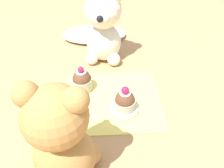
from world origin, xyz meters
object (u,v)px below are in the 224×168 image
object	(u,v)px
cupcake_near_tan_bear	(125,101)
teddy_bear_tan	(62,138)
saucer_plate	(124,108)
cupcake_near_cream_bear	(82,81)
teddy_bear_cream	(103,27)

from	to	relation	value
cupcake_near_tan_bear	teddy_bear_tan	bearing A→B (deg)	-127.88
saucer_plate	cupcake_near_cream_bear	bearing A→B (deg)	141.67
cupcake_near_cream_bear	saucer_plate	world-z (taller)	cupcake_near_cream_bear
teddy_bear_cream	saucer_plate	bearing A→B (deg)	-70.30
cupcake_near_cream_bear	saucer_plate	xyz separation A→B (m)	(0.11, -0.09, -0.02)
teddy_bear_cream	teddy_bear_tan	xyz separation A→B (m)	(-0.08, -0.40, -0.01)
teddy_bear_tan	cupcake_near_tan_bear	distance (m)	0.21
teddy_bear_cream	cupcake_near_cream_bear	world-z (taller)	teddy_bear_cream
teddy_bear_cream	teddy_bear_tan	distance (m)	0.40
teddy_bear_cream	saucer_plate	world-z (taller)	teddy_bear_cream
cupcake_near_cream_bear	cupcake_near_tan_bear	size ratio (longest dim) A/B	1.05
saucer_plate	cupcake_near_tan_bear	world-z (taller)	cupcake_near_tan_bear
teddy_bear_tan	saucer_plate	world-z (taller)	teddy_bear_tan
teddy_bear_tan	cupcake_near_tan_bear	size ratio (longest dim) A/B	3.31
cupcake_near_cream_bear	teddy_bear_cream	bearing A→B (deg)	67.39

